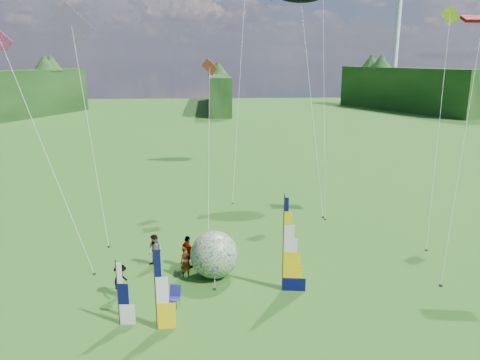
{
  "coord_description": "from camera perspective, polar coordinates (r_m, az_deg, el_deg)",
  "views": [
    {
      "loc": [
        -2.43,
        -16.79,
        11.05
      ],
      "look_at": [
        -1.0,
        4.0,
        5.5
      ],
      "focal_mm": 35.0,
      "sensor_mm": 36.0,
      "label": 1
    }
  ],
  "objects": [
    {
      "name": "ground",
      "position": [
        20.24,
        3.79,
        -18.2
      ],
      "size": [
        220.0,
        220.0,
        0.0
      ],
      "primitive_type": "plane",
      "color": "#345D1E",
      "rests_on": "ground"
    },
    {
      "name": "treeline_ring",
      "position": [
        18.37,
        4.01,
        -7.69
      ],
      "size": [
        210.0,
        210.0,
        8.0
      ],
      "primitive_type": null,
      "color": "#335C23",
      "rests_on": "ground"
    },
    {
      "name": "turbine_right",
      "position": [
        127.97,
        18.56,
        15.95
      ],
      "size": [
        8.0,
        1.2,
        30.0
      ],
      "primitive_type": null,
      "color": "silver",
      "rests_on": "ground"
    },
    {
      "name": "feather_banner_main",
      "position": [
        22.42,
        5.29,
        -7.93
      ],
      "size": [
        1.29,
        0.27,
        4.74
      ],
      "primitive_type": null,
      "rotation": [
        0.0,
        0.0,
        -0.13
      ],
      "color": "#070B41",
      "rests_on": "ground"
    },
    {
      "name": "side_banner_left",
      "position": [
        19.85,
        -10.28,
        -13.13
      ],
      "size": [
        1.0,
        0.13,
        3.59
      ],
      "primitive_type": null,
      "rotation": [
        0.0,
        0.0,
        0.03
      ],
      "color": "yellow",
      "rests_on": "ground"
    },
    {
      "name": "side_banner_far",
      "position": [
        20.68,
        -14.68,
        -13.31
      ],
      "size": [
        0.87,
        0.17,
        2.87
      ],
      "primitive_type": null,
      "rotation": [
        0.0,
        0.0,
        -0.08
      ],
      "color": "white",
      "rests_on": "ground"
    },
    {
      "name": "bol_inflatable",
      "position": [
        24.21,
        -3.17,
        -9.06
      ],
      "size": [
        2.57,
        2.57,
        2.44
      ],
      "primitive_type": "sphere",
      "rotation": [
        0.0,
        0.0,
        0.06
      ],
      "color": "#022692",
      "rests_on": "ground"
    },
    {
      "name": "spectator_a",
      "position": [
        24.48,
        -6.62,
        -9.98
      ],
      "size": [
        0.63,
        0.46,
        1.57
      ],
      "primitive_type": "imported",
      "rotation": [
        0.0,
        0.0,
        0.16
      ],
      "color": "#66594C",
      "rests_on": "ground"
    },
    {
      "name": "spectator_b",
      "position": [
        25.83,
        -10.31,
        -8.49
      ],
      "size": [
        0.97,
        0.83,
        1.79
      ],
      "primitive_type": "imported",
      "rotation": [
        0.0,
        0.0,
        -0.57
      ],
      "color": "#66594C",
      "rests_on": "ground"
    },
    {
      "name": "spectator_c",
      "position": [
        23.17,
        -14.33,
        -11.8
      ],
      "size": [
        0.69,
        1.12,
        1.63
      ],
      "primitive_type": "imported",
      "rotation": [
        0.0,
        0.0,
        1.26
      ],
      "color": "#66594C",
      "rests_on": "ground"
    },
    {
      "name": "spectator_d",
      "position": [
        25.41,
        -6.39,
        -8.72
      ],
      "size": [
        0.97,
        1.11,
        1.81
      ],
      "primitive_type": "imported",
      "rotation": [
        0.0,
        0.0,
        2.19
      ],
      "color": "#66594C",
      "rests_on": "ground"
    },
    {
      "name": "camp_chair",
      "position": [
        22.01,
        -8.1,
        -13.92
      ],
      "size": [
        0.71,
        0.71,
        0.98
      ],
      "primitive_type": null,
      "rotation": [
        0.0,
        0.0,
        -0.3
      ],
      "color": "navy",
      "rests_on": "ground"
    },
    {
      "name": "kite_whale",
      "position": [
        37.54,
        8.67,
        11.68
      ],
      "size": [
        4.75,
        15.96,
        18.08
      ],
      "primitive_type": null,
      "rotation": [
        0.0,
        0.0,
        0.04
      ],
      "color": "black",
      "rests_on": "ground"
    },
    {
      "name": "kite_rainbow_delta",
      "position": [
        30.88,
        -18.08,
        7.95
      ],
      "size": [
        8.83,
        12.36,
        15.39
      ],
      "primitive_type": null,
      "rotation": [
        0.0,
        0.0,
        0.11
      ],
      "color": "#C84234",
      "rests_on": "ground"
    },
    {
      "name": "kite_parafoil",
      "position": [
        27.27,
        25.84,
        6.26
      ],
      "size": [
        11.56,
        12.99,
        15.28
      ],
      "primitive_type": null,
      "rotation": [
        0.0,
        0.0,
        -0.32
      ],
      "color": "#D80200",
      "rests_on": "ground"
    },
    {
      "name": "small_kite_red",
      "position": [
        32.71,
        -3.81,
        5.41
      ],
      "size": [
        6.22,
        10.13,
        11.33
      ],
      "primitive_type": null,
      "rotation": [
        0.0,
        0.0,
        -0.41
      ],
      "color": "#CA3D2D",
      "rests_on": "ground"
    },
    {
      "name": "small_kite_orange",
      "position": [
        35.28,
        10.26,
        10.37
      ],
      "size": [
        3.42,
        10.02,
        16.79
      ],
      "primitive_type": null,
      "rotation": [
        0.0,
        0.0,
        -0.03
      ],
      "color": "orange",
      "rests_on": "ground"
    },
    {
      "name": "small_kite_yellow",
      "position": [
        32.4,
        23.22,
        7.3
      ],
      "size": [
        8.25,
        11.49,
        14.85
      ],
      "primitive_type": null,
      "rotation": [
        0.0,
        0.0,
        -0.2
      ],
      "color": "#F6FD25",
      "rests_on": "ground"
    },
    {
      "name": "small_kite_pink",
      "position": [
        27.09,
        -22.71,
        4.21
      ],
      "size": [
        8.21,
        7.91,
        13.12
      ],
      "primitive_type": null,
      "rotation": [
        0.0,
        0.0,
        -0.06
      ],
      "color": "#D83E7A",
      "rests_on": "ground"
    },
    {
      "name": "small_kite_green",
      "position": [
        39.57,
        0.09,
        14.68
      ],
      "size": [
        6.69,
        13.44,
        21.78
      ],
      "primitive_type": null,
      "rotation": [
        0.0,
        0.0,
        0.18
      ],
      "color": "green",
      "rests_on": "ground"
    }
  ]
}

